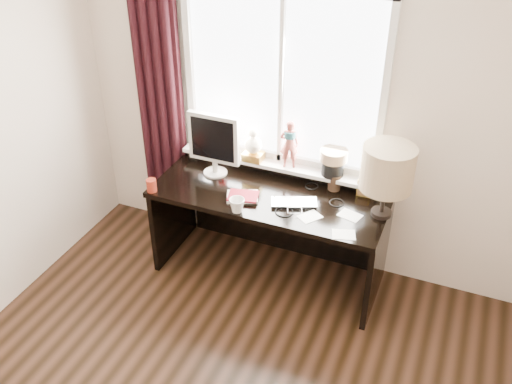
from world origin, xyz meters
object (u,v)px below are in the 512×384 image
at_px(monitor, 214,141).
at_px(table_lamp, 388,169).
at_px(laptop, 294,203).
at_px(desk, 274,214).
at_px(mug, 237,205).
at_px(red_cup, 152,185).

bearing_deg(monitor, table_lamp, -2.61).
distance_m(laptop, desk, 0.37).
height_order(laptop, mug, mug).
bearing_deg(monitor, desk, -0.17).
relative_size(laptop, table_lamp, 0.62).
xyz_separation_m(laptop, monitor, (-0.70, 0.16, 0.27)).
relative_size(red_cup, monitor, 0.19).
relative_size(red_cup, desk, 0.06).
distance_m(laptop, table_lamp, 0.69).
distance_m(laptop, mug, 0.41).
bearing_deg(mug, desk, 72.55).
xyz_separation_m(mug, red_cup, (-0.68, 0.00, -0.01)).
xyz_separation_m(desk, table_lamp, (0.80, -0.06, 0.61)).
bearing_deg(laptop, mug, -166.67).
height_order(desk, table_lamp, table_lamp).
xyz_separation_m(laptop, mug, (-0.34, -0.23, 0.04)).
xyz_separation_m(red_cup, monitor, (0.32, 0.40, 0.23)).
bearing_deg(desk, monitor, 179.83).
bearing_deg(red_cup, table_lamp, 11.98).
distance_m(red_cup, desk, 0.94).
distance_m(red_cup, table_lamp, 1.67).
bearing_deg(red_cup, monitor, 51.55).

